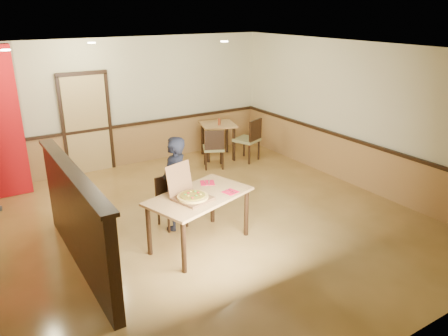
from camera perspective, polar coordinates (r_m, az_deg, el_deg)
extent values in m
plane|color=#BA8F48|center=(7.31, -2.98, -7.35)|extent=(7.00, 7.00, 0.00)
plane|color=black|center=(6.50, -3.44, 15.08)|extent=(7.00, 7.00, 0.00)
plane|color=beige|center=(9.89, -13.27, 8.18)|extent=(7.00, 0.00, 7.00)
plane|color=beige|center=(8.94, 16.90, 6.60)|extent=(0.00, 7.00, 7.00)
cube|color=olive|center=(10.09, -12.78, 2.88)|extent=(7.00, 0.04, 0.90)
cube|color=black|center=(9.95, -12.95, 5.43)|extent=(7.00, 0.06, 0.06)
cube|color=olive|center=(9.18, 16.17, 0.82)|extent=(0.04, 7.00, 0.90)
cube|color=black|center=(9.03, 16.38, 3.61)|extent=(0.06, 7.00, 0.06)
cube|color=#D9B66F|center=(9.70, -17.48, 5.43)|extent=(0.90, 0.06, 2.10)
cube|color=black|center=(6.19, -18.58, -6.57)|extent=(0.14, 3.00, 1.40)
cube|color=black|center=(5.92, -19.36, -0.33)|extent=(0.20, 3.10, 0.05)
cylinder|color=beige|center=(7.53, -26.64, 13.62)|extent=(0.14, 0.14, 0.02)
cylinder|color=beige|center=(8.51, -16.92, 15.38)|extent=(0.14, 0.14, 0.02)
cylinder|color=beige|center=(8.50, 0.04, 16.21)|extent=(0.14, 0.14, 0.02)
cube|color=tan|center=(6.39, -3.28, -3.70)|extent=(1.71, 1.28, 0.04)
cylinder|color=black|center=(5.92, -5.29, -10.25)|extent=(0.07, 0.07, 0.77)
cylinder|color=black|center=(6.39, -9.79, -8.04)|extent=(0.07, 0.07, 0.77)
cylinder|color=black|center=(6.82, 2.93, -5.84)|extent=(0.07, 0.07, 0.77)
cylinder|color=black|center=(7.23, -1.53, -4.24)|extent=(0.07, 0.07, 0.77)
cube|color=olive|center=(7.13, -6.78, -4.54)|extent=(0.43, 0.43, 0.05)
cube|color=black|center=(7.20, -7.59, -2.42)|extent=(0.39, 0.06, 0.39)
cylinder|color=black|center=(7.03, -7.21, -7.05)|extent=(0.04, 0.04, 0.35)
cylinder|color=black|center=(7.30, -8.52, -6.04)|extent=(0.04, 0.04, 0.35)
cylinder|color=black|center=(7.18, -4.86, -6.35)|extent=(0.04, 0.04, 0.35)
cylinder|color=black|center=(7.44, -6.22, -5.39)|extent=(0.04, 0.04, 0.35)
cube|color=olive|center=(9.68, -1.38, 2.61)|extent=(0.59, 0.59, 0.06)
cube|color=black|center=(9.41, -1.27, 3.64)|extent=(0.40, 0.22, 0.43)
cylinder|color=black|center=(9.95, -0.41, 1.59)|extent=(0.04, 0.04, 0.39)
cylinder|color=black|center=(9.60, -0.17, 0.88)|extent=(0.04, 0.04, 0.39)
cylinder|color=black|center=(9.92, -2.53, 1.50)|extent=(0.04, 0.04, 0.39)
cylinder|color=black|center=(9.57, -2.36, 0.80)|extent=(0.04, 0.04, 0.39)
cube|color=olive|center=(10.13, 2.99, 3.71)|extent=(0.65, 0.65, 0.06)
cube|color=black|center=(9.94, 4.12, 4.98)|extent=(0.46, 0.22, 0.48)
cylinder|color=black|center=(10.49, 2.63, 2.69)|extent=(0.05, 0.05, 0.43)
cylinder|color=black|center=(10.28, 4.55, 2.28)|extent=(0.05, 0.05, 0.43)
cylinder|color=black|center=(10.16, 1.36, 2.12)|extent=(0.05, 0.05, 0.43)
cylinder|color=black|center=(9.95, 3.31, 1.69)|extent=(0.05, 0.05, 0.43)
cube|color=tan|center=(10.25, -0.82, 5.72)|extent=(0.96, 0.96, 0.04)
cylinder|color=black|center=(10.01, -2.07, 2.89)|extent=(0.07, 0.07, 0.78)
cylinder|color=black|center=(10.58, -2.82, 3.85)|extent=(0.07, 0.07, 0.78)
cylinder|color=black|center=(10.16, 1.29, 3.16)|extent=(0.07, 0.07, 0.78)
cylinder|color=black|center=(10.72, 0.37, 4.09)|extent=(0.07, 0.07, 0.78)
imported|color=black|center=(6.94, -6.45, -2.02)|extent=(0.67, 0.62, 1.54)
cube|color=brown|center=(6.22, -4.10, -4.02)|extent=(0.57, 0.57, 0.03)
cube|color=brown|center=(6.31, -5.87, -1.37)|extent=(0.46, 0.21, 0.45)
cylinder|color=#E1BB52|center=(6.21, -4.11, -3.76)|extent=(0.56, 0.56, 0.03)
cube|color=red|center=(6.47, 0.84, -3.14)|extent=(0.24, 0.24, 0.00)
cylinder|color=white|center=(6.45, 0.62, -3.15)|extent=(0.05, 0.17, 0.01)
cube|color=white|center=(6.48, 1.07, -3.05)|extent=(0.06, 0.18, 0.00)
cube|color=red|center=(6.80, -2.18, -1.94)|extent=(0.29, 0.29, 0.00)
cylinder|color=white|center=(6.78, -2.40, -1.95)|extent=(0.09, 0.17, 0.01)
cube|color=white|center=(6.81, -1.97, -1.86)|extent=(0.10, 0.18, 0.00)
cylinder|color=maroon|center=(10.10, -0.61, 6.07)|extent=(0.06, 0.06, 0.16)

